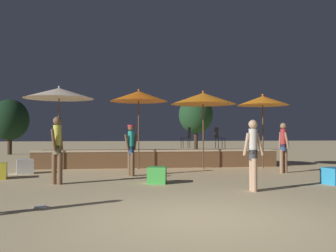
{
  "coord_description": "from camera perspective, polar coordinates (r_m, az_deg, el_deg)",
  "views": [
    {
      "loc": [
        -1.28,
        -5.76,
        1.35
      ],
      "look_at": [
        0.0,
        4.06,
        1.55
      ],
      "focal_mm": 40.0,
      "sensor_mm": 36.0,
      "label": 1
    }
  ],
  "objects": [
    {
      "name": "bistro_chair_0",
      "position": [
        15.93,
        7.67,
        -1.46
      ],
      "size": [
        0.41,
        0.4,
        0.9
      ],
      "rotation": [
        0.0,
        0.0,
        1.71
      ],
      "color": "#2D3338",
      "rests_on": "wooden_deck"
    },
    {
      "name": "background_tree_0",
      "position": [
        27.77,
        4.27,
        1.72
      ],
      "size": [
        2.53,
        2.53,
        4.14
      ],
      "color": "#3D2B1C",
      "rests_on": "ground"
    },
    {
      "name": "person_3",
      "position": [
        10.38,
        -16.53,
        -3.06
      ],
      "size": [
        0.29,
        0.52,
        1.8
      ],
      "rotation": [
        0.0,
        0.0,
        5.88
      ],
      "color": "brown",
      "rests_on": "ground"
    },
    {
      "name": "person_4",
      "position": [
        11.95,
        -5.64,
        -3.29
      ],
      "size": [
        0.46,
        0.33,
        1.63
      ],
      "rotation": [
        0.0,
        0.0,
        2.13
      ],
      "color": "brown",
      "rests_on": "ground"
    },
    {
      "name": "background_tree_1",
      "position": [
        25.99,
        -22.96,
        0.88
      ],
      "size": [
        2.38,
        2.38,
        3.54
      ],
      "color": "#3D2B1C",
      "rests_on": "ground"
    },
    {
      "name": "patio_umbrella_1",
      "position": [
        15.1,
        14.24,
        3.74
      ],
      "size": [
        2.01,
        2.01,
        2.89
      ],
      "color": "brown",
      "rests_on": "ground"
    },
    {
      "name": "patio_umbrella_0",
      "position": [
        14.24,
        -4.49,
        4.52
      ],
      "size": [
        2.19,
        2.19,
        3.04
      ],
      "color": "brown",
      "rests_on": "ground"
    },
    {
      "name": "cube_seat_2",
      "position": [
        13.55,
        -20.96,
        -5.77
      ],
      "size": [
        0.66,
        0.66,
        0.48
      ],
      "rotation": [
        0.0,
        0.0,
        0.27
      ],
      "color": "white",
      "rests_on": "ground"
    },
    {
      "name": "person_1",
      "position": [
        8.99,
        12.84,
        -4.0
      ],
      "size": [
        0.52,
        0.29,
        1.67
      ],
      "rotation": [
        0.0,
        0.0,
        4.72
      ],
      "color": "tan",
      "rests_on": "ground"
    },
    {
      "name": "cube_seat_1",
      "position": [
        10.18,
        -1.69,
        -7.48
      ],
      "size": [
        0.58,
        0.58,
        0.45
      ],
      "rotation": [
        0.0,
        0.0,
        -0.2
      ],
      "color": "#4CC651",
      "rests_on": "ground"
    },
    {
      "name": "wooden_deck",
      "position": [
        15.81,
        -1.93,
        -4.88
      ],
      "size": [
        9.65,
        2.44,
        0.71
      ],
      "color": "brown",
      "rests_on": "ground"
    },
    {
      "name": "person_2",
      "position": [
        13.41,
        17.18,
        -2.89
      ],
      "size": [
        0.29,
        0.51,
        1.71
      ],
      "rotation": [
        0.0,
        0.0,
        3.43
      ],
      "color": "#997051",
      "rests_on": "ground"
    },
    {
      "name": "cube_seat_3",
      "position": [
        10.98,
        24.1,
        -6.96
      ],
      "size": [
        0.64,
        0.64,
        0.44
      ],
      "rotation": [
        0.0,
        0.0,
        0.25
      ],
      "color": "#2D9EDB",
      "rests_on": "ground"
    },
    {
      "name": "patio_umbrella_3",
      "position": [
        14.52,
        5.38,
        4.17
      ],
      "size": [
        2.51,
        2.51,
        3.0
      ],
      "color": "brown",
      "rests_on": "ground"
    },
    {
      "name": "ground_plane",
      "position": [
        6.06,
        5.13,
        -14.02
      ],
      "size": [
        120.0,
        120.0,
        0.0
      ],
      "primitive_type": "plane",
      "color": "#D1B784"
    },
    {
      "name": "patio_umbrella_2",
      "position": [
        14.64,
        -16.27,
        4.79
      ],
      "size": [
        2.59,
        2.59,
        3.13
      ],
      "color": "brown",
      "rests_on": "ground"
    },
    {
      "name": "frisbee_disc",
      "position": [
        7.31,
        -18.88,
        -11.59
      ],
      "size": [
        0.23,
        0.23,
        0.03
      ],
      "color": "white",
      "rests_on": "ground"
    },
    {
      "name": "bistro_chair_1",
      "position": [
        15.91,
        3.0,
        -1.47
      ],
      "size": [
        0.46,
        0.46,
        0.9
      ],
      "rotation": [
        0.0,
        0.0,
        4.26
      ],
      "color": "#2D3338",
      "rests_on": "wooden_deck"
    }
  ]
}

